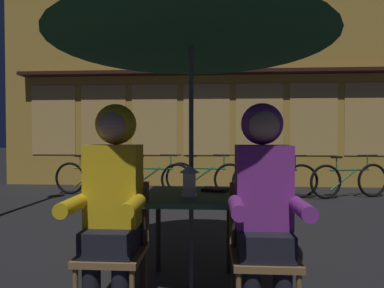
{
  "coord_description": "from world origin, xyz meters",
  "views": [
    {
      "loc": [
        0.15,
        -2.39,
        1.18
      ],
      "look_at": [
        0.0,
        0.1,
        1.12
      ],
      "focal_mm": 29.17,
      "sensor_mm": 36.0,
      "label": 1
    }
  ],
  "objects_px": {
    "chair_right": "(262,244)",
    "bicycle_fifth": "(349,180)",
    "book": "(215,189)",
    "cafe_table": "(191,207)",
    "lantern": "(190,180)",
    "chair_left": "(116,241)",
    "bicycle_second": "(152,178)",
    "bicycle_nearest": "(93,178)",
    "patio_umbrella": "(191,22)",
    "person_left_hooded": "(113,189)",
    "bicycle_third": "(205,178)",
    "person_right_hooded": "(264,190)",
    "bicycle_fourth": "(275,180)"
  },
  "relations": [
    {
      "from": "bicycle_fifth",
      "to": "patio_umbrella",
      "type": "bearing_deg",
      "value": -126.82
    },
    {
      "from": "bicycle_fifth",
      "to": "book",
      "type": "distance_m",
      "value": 4.51
    },
    {
      "from": "cafe_table",
      "to": "book",
      "type": "distance_m",
      "value": 0.27
    },
    {
      "from": "chair_right",
      "to": "bicycle_second",
      "type": "bearing_deg",
      "value": 109.8
    },
    {
      "from": "person_left_hooded",
      "to": "bicycle_fourth",
      "type": "height_order",
      "value": "person_left_hooded"
    },
    {
      "from": "cafe_table",
      "to": "bicycle_nearest",
      "type": "height_order",
      "value": "bicycle_nearest"
    },
    {
      "from": "chair_right",
      "to": "bicycle_fourth",
      "type": "xyz_separation_m",
      "value": [
        0.91,
        4.07,
        -0.14
      ]
    },
    {
      "from": "bicycle_second",
      "to": "book",
      "type": "xyz_separation_m",
      "value": [
        1.21,
        -3.67,
        0.41
      ]
    },
    {
      "from": "cafe_table",
      "to": "bicycle_nearest",
      "type": "bearing_deg",
      "value": 120.5
    },
    {
      "from": "bicycle_third",
      "to": "bicycle_fifth",
      "type": "distance_m",
      "value": 2.8
    },
    {
      "from": "cafe_table",
      "to": "bicycle_second",
      "type": "xyz_separation_m",
      "value": [
        -1.03,
        3.82,
        -0.29
      ]
    },
    {
      "from": "person_left_hooded",
      "to": "bicycle_fourth",
      "type": "relative_size",
      "value": 0.83
    },
    {
      "from": "chair_right",
      "to": "person_right_hooded",
      "type": "distance_m",
      "value": 0.36
    },
    {
      "from": "patio_umbrella",
      "to": "lantern",
      "type": "relative_size",
      "value": 10.0
    },
    {
      "from": "bicycle_second",
      "to": "book",
      "type": "relative_size",
      "value": 8.35
    },
    {
      "from": "bicycle_second",
      "to": "bicycle_fourth",
      "type": "distance_m",
      "value": 2.43
    },
    {
      "from": "chair_right",
      "to": "bicycle_fifth",
      "type": "distance_m",
      "value": 4.77
    },
    {
      "from": "bicycle_nearest",
      "to": "chair_right",
      "type": "bearing_deg",
      "value": -56.9
    },
    {
      "from": "person_right_hooded",
      "to": "bicycle_fourth",
      "type": "bearing_deg",
      "value": 77.52
    },
    {
      "from": "person_left_hooded",
      "to": "bicycle_third",
      "type": "relative_size",
      "value": 0.84
    },
    {
      "from": "chair_left",
      "to": "person_right_hooded",
      "type": "xyz_separation_m",
      "value": [
        0.96,
        -0.06,
        0.36
      ]
    },
    {
      "from": "cafe_table",
      "to": "chair_right",
      "type": "relative_size",
      "value": 0.85
    },
    {
      "from": "cafe_table",
      "to": "lantern",
      "type": "height_order",
      "value": "lantern"
    },
    {
      "from": "person_left_hooded",
      "to": "person_right_hooded",
      "type": "bearing_deg",
      "value": 0.0
    },
    {
      "from": "book",
      "to": "bicycle_second",
      "type": "bearing_deg",
      "value": 124.67
    },
    {
      "from": "lantern",
      "to": "bicycle_fifth",
      "type": "bearing_deg",
      "value": 53.84
    },
    {
      "from": "bicycle_nearest",
      "to": "person_right_hooded",
      "type": "bearing_deg",
      "value": -57.25
    },
    {
      "from": "patio_umbrella",
      "to": "lantern",
      "type": "distance_m",
      "value": 1.2
    },
    {
      "from": "bicycle_third",
      "to": "book",
      "type": "bearing_deg",
      "value": -87.67
    },
    {
      "from": "person_left_hooded",
      "to": "book",
      "type": "relative_size",
      "value": 7.0
    },
    {
      "from": "bicycle_fourth",
      "to": "lantern",
      "type": "bearing_deg",
      "value": -110.22
    },
    {
      "from": "chair_left",
      "to": "book",
      "type": "bearing_deg",
      "value": 38.06
    },
    {
      "from": "chair_right",
      "to": "bicycle_fifth",
      "type": "bearing_deg",
      "value": 60.47
    },
    {
      "from": "chair_left",
      "to": "bicycle_fifth",
      "type": "xyz_separation_m",
      "value": [
        3.31,
        4.15,
        -0.14
      ]
    },
    {
      "from": "chair_left",
      "to": "chair_right",
      "type": "xyz_separation_m",
      "value": [
        0.96,
        0.0,
        0.0
      ]
    },
    {
      "from": "patio_umbrella",
      "to": "bicycle_second",
      "type": "bearing_deg",
      "value": 105.07
    },
    {
      "from": "cafe_table",
      "to": "person_right_hooded",
      "type": "relative_size",
      "value": 0.53
    },
    {
      "from": "bicycle_nearest",
      "to": "book",
      "type": "bearing_deg",
      "value": -56.39
    },
    {
      "from": "chair_right",
      "to": "book",
      "type": "distance_m",
      "value": 0.65
    },
    {
      "from": "bicycle_second",
      "to": "cafe_table",
      "type": "bearing_deg",
      "value": -74.93
    },
    {
      "from": "chair_left",
      "to": "bicycle_third",
      "type": "distance_m",
      "value": 4.32
    },
    {
      "from": "cafe_table",
      "to": "bicycle_second",
      "type": "relative_size",
      "value": 0.44
    },
    {
      "from": "cafe_table",
      "to": "chair_left",
      "type": "height_order",
      "value": "chair_left"
    },
    {
      "from": "cafe_table",
      "to": "patio_umbrella",
      "type": "distance_m",
      "value": 1.42
    },
    {
      "from": "bicycle_second",
      "to": "patio_umbrella",
      "type": "bearing_deg",
      "value": -74.93
    },
    {
      "from": "chair_left",
      "to": "book",
      "type": "relative_size",
      "value": 4.35
    },
    {
      "from": "patio_umbrella",
      "to": "bicycle_fifth",
      "type": "height_order",
      "value": "patio_umbrella"
    },
    {
      "from": "bicycle_fourth",
      "to": "book",
      "type": "distance_m",
      "value": 3.77
    },
    {
      "from": "book",
      "to": "bicycle_nearest",
      "type": "bearing_deg",
      "value": 139.95
    },
    {
      "from": "chair_right",
      "to": "book",
      "type": "height_order",
      "value": "chair_right"
    }
  ]
}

